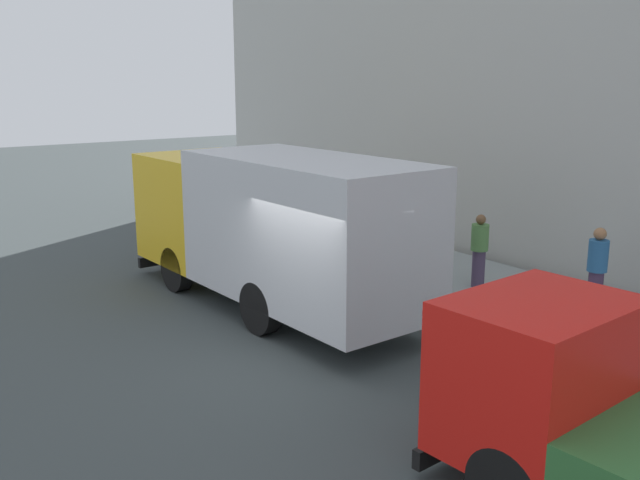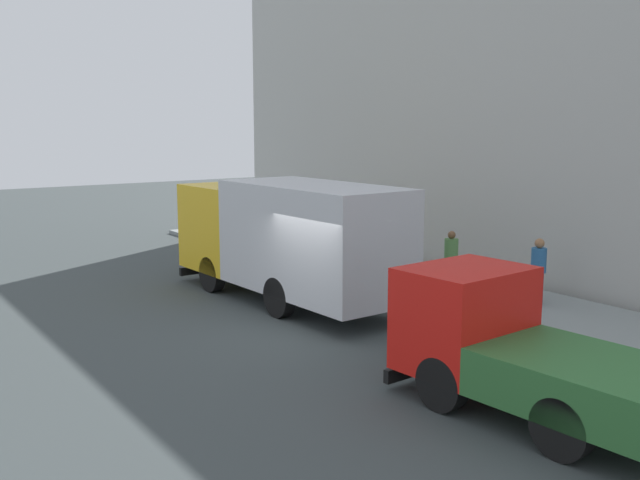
# 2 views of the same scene
# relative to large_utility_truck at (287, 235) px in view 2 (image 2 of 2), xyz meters

# --- Properties ---
(ground) EXTENTS (80.00, 80.00, 0.00)m
(ground) POSITION_rel_large_utility_truck_xyz_m (-0.90, -2.46, -1.72)
(ground) COLOR #3A4142
(sidewalk) EXTENTS (3.85, 30.00, 0.14)m
(sidewalk) POSITION_rel_large_utility_truck_xyz_m (4.02, -2.46, -1.65)
(sidewalk) COLOR gray
(sidewalk) RESTS_ON ground
(building_facade) EXTENTS (0.50, 30.00, 10.19)m
(building_facade) POSITION_rel_large_utility_truck_xyz_m (6.45, -2.46, 3.38)
(building_facade) COLOR #B2B2AC
(building_facade) RESTS_ON ground
(large_utility_truck) EXTENTS (2.62, 7.73, 3.10)m
(large_utility_truck) POSITION_rel_large_utility_truck_xyz_m (0.00, 0.00, 0.00)
(large_utility_truck) COLOR yellow
(large_utility_truck) RESTS_ON ground
(small_flatbed_truck) EXTENTS (2.42, 5.24, 2.18)m
(small_flatbed_truck) POSITION_rel_large_utility_truck_xyz_m (-0.84, -8.27, -0.69)
(small_flatbed_truck) COLOR red
(small_flatbed_truck) RESTS_ON ground
(pedestrian_walking) EXTENTS (0.47, 0.47, 1.68)m
(pedestrian_walking) POSITION_rel_large_utility_truck_xyz_m (2.76, -0.45, -0.69)
(pedestrian_walking) COLOR #43305A
(pedestrian_walking) RESTS_ON sidewalk
(pedestrian_standing) EXTENTS (0.39, 0.39, 1.57)m
(pedestrian_standing) POSITION_rel_large_utility_truck_xyz_m (4.04, -1.80, -0.76)
(pedestrian_standing) COLOR #483954
(pedestrian_standing) RESTS_ON sidewalk
(pedestrian_third) EXTENTS (0.51, 0.51, 1.62)m
(pedestrian_third) POSITION_rel_large_utility_truck_xyz_m (4.67, -4.17, -0.72)
(pedestrian_third) COLOR #45304D
(pedestrian_third) RESTS_ON sidewalk
(traffic_cone_orange) EXTENTS (0.46, 0.46, 0.65)m
(traffic_cone_orange) POSITION_rel_large_utility_truck_xyz_m (3.08, 2.61, -1.25)
(traffic_cone_orange) COLOR orange
(traffic_cone_orange) RESTS_ON sidewalk
(street_sign_post) EXTENTS (0.44, 0.08, 2.22)m
(street_sign_post) POSITION_rel_large_utility_truck_xyz_m (2.54, -0.77, -0.25)
(street_sign_post) COLOR #4C5156
(street_sign_post) RESTS_ON sidewalk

